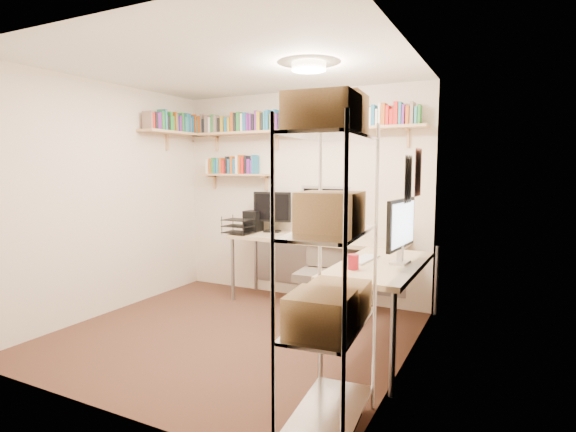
# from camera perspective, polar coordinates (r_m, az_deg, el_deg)

# --- Properties ---
(ground) EXTENTS (3.20, 3.20, 0.00)m
(ground) POSITION_cam_1_polar(r_m,az_deg,el_deg) (4.47, -7.10, -14.74)
(ground) COLOR #43241C
(ground) RESTS_ON ground
(room_shell) EXTENTS (3.24, 3.04, 2.52)m
(room_shell) POSITION_cam_1_polar(r_m,az_deg,el_deg) (4.17, -7.32, 5.53)
(room_shell) COLOR beige
(room_shell) RESTS_ON ground
(wall_shelves) EXTENTS (3.12, 1.09, 0.80)m
(wall_shelves) POSITION_cam_1_polar(r_m,az_deg,el_deg) (5.52, -3.46, 10.71)
(wall_shelves) COLOR tan
(wall_shelves) RESTS_ON ground
(corner_desk) EXTENTS (2.45, 2.07, 1.38)m
(corner_desk) POSITION_cam_1_polar(r_m,az_deg,el_deg) (4.84, 4.00, -3.40)
(corner_desk) COLOR beige
(corner_desk) RESTS_ON ground
(office_chair) EXTENTS (0.52, 0.53, 0.99)m
(office_chair) POSITION_cam_1_polar(r_m,az_deg,el_deg) (4.76, 4.16, -8.11)
(office_chair) COLOR black
(office_chair) RESTS_ON ground
(wire_rack) EXTENTS (0.46, 0.84, 2.02)m
(wire_rack) POSITION_cam_1_polar(r_m,az_deg,el_deg) (2.55, 5.39, -1.46)
(wire_rack) COLOR silver
(wire_rack) RESTS_ON ground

